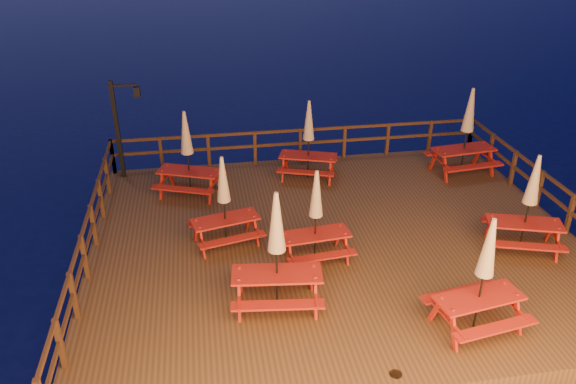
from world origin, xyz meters
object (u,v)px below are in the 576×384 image
picnic_table_0 (187,153)px  picnic_table_2 (484,273)px  picnic_table_1 (316,215)px  lamp_post (122,121)px

picnic_table_0 → picnic_table_2: 8.63m
picnic_table_2 → picnic_table_1: bearing=123.2°
lamp_post → picnic_table_2: bearing=-48.2°
picnic_table_0 → picnic_table_1: size_ratio=1.09×
picnic_table_1 → picnic_table_2: picnic_table_2 is taller
picnic_table_0 → lamp_post: bearing=161.7°
picnic_table_1 → picnic_table_2: 3.88m
lamp_post → picnic_table_1: lamp_post is taller
picnic_table_0 → picnic_table_2: bearing=-29.5°
picnic_table_2 → lamp_post: bearing=122.4°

